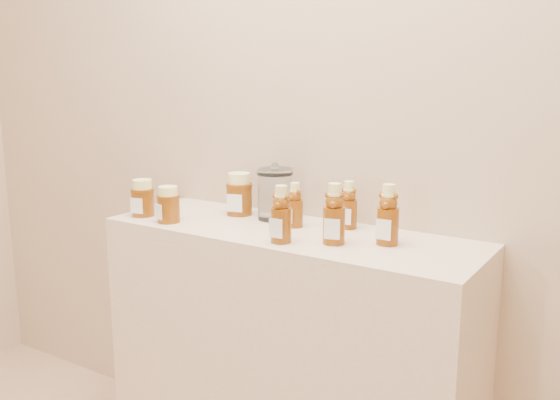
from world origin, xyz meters
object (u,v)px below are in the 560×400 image
Objects in this scene: bear_bottle_back_left at (295,202)px; glass_canister at (275,192)px; display_table at (289,364)px; bear_bottle_front_left at (281,210)px; honey_jar_left at (143,198)px.

glass_canister reaches higher than bear_bottle_back_left.
glass_canister is at bearing 139.94° from display_table.
glass_canister is at bearing 172.57° from bear_bottle_back_left.
glass_canister is at bearing 123.97° from bear_bottle_front_left.
bear_bottle_back_left reaches higher than display_table.
glass_canister reaches higher than display_table.
honey_jar_left is (-0.57, 0.02, -0.03)m from bear_bottle_front_left.
honey_jar_left is (-0.52, -0.10, 0.51)m from display_table.
display_table is 9.62× the size of honey_jar_left.
display_table is 7.49× the size of bear_bottle_back_left.
bear_bottle_back_left is 0.87× the size of glass_canister.
glass_canister is (-0.11, 0.05, 0.01)m from bear_bottle_back_left.
display_table is at bearing -61.15° from bear_bottle_back_left.
bear_bottle_front_left is at bearing -53.01° from glass_canister.
bear_bottle_back_left is (-0.01, 0.05, 0.53)m from display_table.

